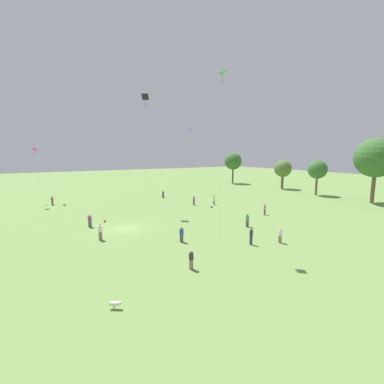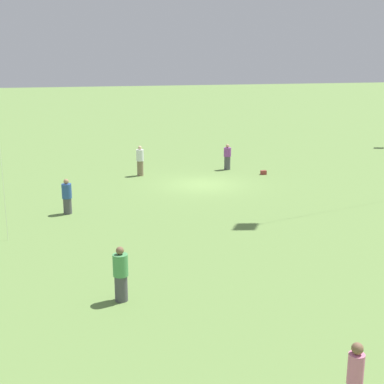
% 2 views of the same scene
% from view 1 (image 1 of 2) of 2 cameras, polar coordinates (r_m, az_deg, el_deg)
% --- Properties ---
extents(ground_plane, '(240.00, 240.00, 0.00)m').
position_cam_1_polar(ground_plane, '(33.96, -14.67, -7.86)').
color(ground_plane, '#6B8E47').
extents(tree_0, '(5.42, 5.42, 9.78)m').
position_cam_1_polar(tree_0, '(83.12, 9.12, 6.75)').
color(tree_0, brown).
rests_on(tree_0, ground_plane).
extents(tree_1, '(4.52, 4.52, 7.74)m').
position_cam_1_polar(tree_1, '(73.24, 19.55, 4.88)').
color(tree_1, brown).
rests_on(tree_1, ground_plane).
extents(tree_2, '(4.19, 4.19, 7.99)m').
position_cam_1_polar(tree_2, '(64.75, 26.11, 4.48)').
color(tree_2, brown).
rests_on(tree_2, ground_plane).
extents(tree_3, '(7.45, 7.45, 12.42)m').
position_cam_1_polar(tree_3, '(59.70, 35.73, 6.19)').
color(tree_3, brown).
rests_on(tree_3, ground_plane).
extents(person_0, '(0.61, 0.61, 1.72)m').
position_cam_1_polar(person_0, '(34.15, 12.20, -6.21)').
color(person_0, '#4C4C51').
rests_on(person_0, ground_plane).
extents(person_1, '(0.54, 0.54, 1.64)m').
position_cam_1_polar(person_1, '(21.69, -0.18, -14.82)').
color(person_1, '#847056').
rests_on(person_1, ground_plane).
extents(person_2, '(0.53, 0.53, 1.63)m').
position_cam_1_polar(person_2, '(55.37, -6.44, -0.51)').
color(person_2, '#333D5B').
rests_on(person_2, ground_plane).
extents(person_3, '(0.64, 0.64, 1.69)m').
position_cam_1_polar(person_3, '(27.87, -2.35, -9.43)').
color(person_3, '#4C4C51').
rests_on(person_3, ground_plane).
extents(person_4, '(0.49, 0.49, 1.78)m').
position_cam_1_polar(person_4, '(27.71, 13.01, -9.59)').
color(person_4, '#333D5B').
rests_on(person_4, ground_plane).
extents(person_5, '(0.48, 0.48, 1.72)m').
position_cam_1_polar(person_5, '(48.05, 4.92, -1.78)').
color(person_5, '#847056').
rests_on(person_5, ground_plane).
extents(person_6, '(0.40, 0.40, 1.68)m').
position_cam_1_polar(person_6, '(47.52, 0.42, -1.89)').
color(person_6, '#333D5B').
rests_on(person_6, ground_plane).
extents(person_7, '(0.68, 0.68, 1.70)m').
position_cam_1_polar(person_7, '(35.77, -21.76, -5.99)').
color(person_7, '#4C4C51').
rests_on(person_7, ground_plane).
extents(person_8, '(0.42, 0.42, 1.63)m').
position_cam_1_polar(person_8, '(29.17, 19.00, -9.12)').
color(person_8, '#847056').
rests_on(person_8, ground_plane).
extents(person_9, '(0.42, 0.42, 1.67)m').
position_cam_1_polar(person_9, '(53.84, -28.62, -1.71)').
color(person_9, '#333D5B').
rests_on(person_9, ground_plane).
extents(person_10, '(0.46, 0.46, 1.68)m').
position_cam_1_polar(person_10, '(41.26, 15.87, -3.79)').
color(person_10, '#4C4C51').
rests_on(person_10, ground_plane).
extents(person_11, '(0.58, 0.58, 1.89)m').
position_cam_1_polar(person_11, '(30.14, -19.73, -8.33)').
color(person_11, '#847056').
rests_on(person_11, ground_plane).
extents(kite_0, '(0.95, 0.94, 17.17)m').
position_cam_1_polar(kite_0, '(26.73, 6.77, 21.89)').
color(kite_0, green).
rests_on(kite_0, ground_plane).
extents(kite_1, '(1.13, 1.24, 18.64)m').
position_cam_1_polar(kite_1, '(43.12, -10.33, 19.04)').
color(kite_1, black).
rests_on(kite_1, ground_plane).
extents(kite_2, '(0.79, 0.81, 10.20)m').
position_cam_1_polar(kite_2, '(58.77, -31.53, 7.21)').
color(kite_2, blue).
rests_on(kite_2, ground_plane).
extents(kite_3, '(1.00, 1.04, 10.52)m').
position_cam_1_polar(kite_3, '(54.58, -31.54, 7.67)').
color(kite_3, '#E54C99').
rests_on(kite_3, ground_plane).
extents(kite_4, '(0.99, 1.06, 15.47)m').
position_cam_1_polar(kite_4, '(63.80, -0.48, 12.92)').
color(kite_4, purple).
rests_on(kite_4, ground_plane).
extents(dog_0, '(0.56, 0.70, 0.50)m').
position_cam_1_polar(dog_0, '(17.68, -16.65, -22.68)').
color(dog_0, silver).
rests_on(dog_0, ground_plane).
extents(picnic_bag_0, '(0.45, 0.40, 0.22)m').
position_cam_1_polar(picnic_bag_0, '(45.43, 4.40, -3.33)').
color(picnic_bag_0, '#33518C').
rests_on(picnic_bag_0, ground_plane).
extents(picnic_bag_1, '(0.39, 0.27, 0.26)m').
position_cam_1_polar(picnic_bag_1, '(37.86, -18.83, -6.14)').
color(picnic_bag_1, '#933833').
rests_on(picnic_bag_1, ground_plane).
extents(picnic_bag_2, '(0.47, 0.40, 0.35)m').
position_cam_1_polar(picnic_bag_2, '(52.26, -26.49, -2.58)').
color(picnic_bag_2, '#A58459').
rests_on(picnic_bag_2, ground_plane).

